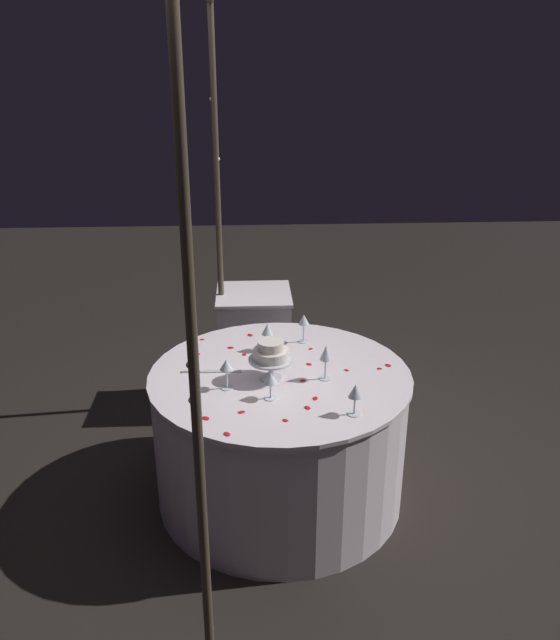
{
  "coord_description": "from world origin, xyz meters",
  "views": [
    {
      "loc": [
        -2.8,
        0.14,
        2.17
      ],
      "look_at": [
        0.0,
        0.0,
        1.01
      ],
      "focal_mm": 35.42,
      "sensor_mm": 36.0,
      "label": 1
    }
  ],
  "objects_px": {
    "wine_glass_0": "(271,379)",
    "wine_glass_2": "(226,367)",
    "tiered_cake": "(271,354)",
    "wine_glass_5": "(326,354)",
    "wine_glass_3": "(304,321)",
    "side_table": "(255,347)",
    "wine_glass_1": "(355,392)",
    "main_table": "(280,435)",
    "wine_glass_4": "(268,331)",
    "cake_knife": "(208,371)",
    "decorative_arch": "(207,201)"
  },
  "relations": [
    {
      "from": "side_table",
      "to": "cake_knife",
      "type": "height_order",
      "value": "side_table"
    },
    {
      "from": "tiered_cake",
      "to": "wine_glass_5",
      "type": "height_order",
      "value": "tiered_cake"
    },
    {
      "from": "main_table",
      "to": "wine_glass_4",
      "type": "relative_size",
      "value": 8.59
    },
    {
      "from": "main_table",
      "to": "cake_knife",
      "type": "bearing_deg",
      "value": 84.72
    },
    {
      "from": "wine_glass_5",
      "to": "wine_glass_2",
      "type": "bearing_deg",
      "value": 98.64
    },
    {
      "from": "tiered_cake",
      "to": "wine_glass_0",
      "type": "xyz_separation_m",
      "value": [
        -0.2,
        0.01,
        -0.03
      ]
    },
    {
      "from": "main_table",
      "to": "wine_glass_5",
      "type": "relative_size",
      "value": 7.35
    },
    {
      "from": "wine_glass_0",
      "to": "main_table",
      "type": "bearing_deg",
      "value": -12.69
    },
    {
      "from": "wine_glass_2",
      "to": "wine_glass_4",
      "type": "xyz_separation_m",
      "value": [
        0.42,
        -0.21,
        -0.0
      ]
    },
    {
      "from": "side_table",
      "to": "wine_glass_1",
      "type": "height_order",
      "value": "wine_glass_1"
    },
    {
      "from": "tiered_cake",
      "to": "wine_glass_3",
      "type": "distance_m",
      "value": 0.47
    },
    {
      "from": "decorative_arch",
      "to": "wine_glass_4",
      "type": "height_order",
      "value": "decorative_arch"
    },
    {
      "from": "side_table",
      "to": "cake_knife",
      "type": "bearing_deg",
      "value": 166.43
    },
    {
      "from": "wine_glass_0",
      "to": "wine_glass_2",
      "type": "xyz_separation_m",
      "value": [
        0.11,
        0.2,
        0.02
      ]
    },
    {
      "from": "wine_glass_4",
      "to": "cake_knife",
      "type": "distance_m",
      "value": 0.41
    },
    {
      "from": "wine_glass_1",
      "to": "wine_glass_2",
      "type": "distance_m",
      "value": 0.63
    },
    {
      "from": "decorative_arch",
      "to": "wine_glass_0",
      "type": "xyz_separation_m",
      "value": [
        -0.25,
        -0.27,
        -0.77
      ]
    },
    {
      "from": "main_table",
      "to": "side_table",
      "type": "bearing_deg",
      "value": 6.48
    },
    {
      "from": "wine_glass_0",
      "to": "wine_glass_3",
      "type": "xyz_separation_m",
      "value": [
        0.62,
        -0.21,
        0.02
      ]
    },
    {
      "from": "decorative_arch",
      "to": "wine_glass_2",
      "type": "bearing_deg",
      "value": -154.99
    },
    {
      "from": "wine_glass_3",
      "to": "cake_knife",
      "type": "distance_m",
      "value": 0.62
    },
    {
      "from": "wine_glass_0",
      "to": "wine_glass_1",
      "type": "xyz_separation_m",
      "value": [
        -0.16,
        -0.36,
        0.01
      ]
    },
    {
      "from": "main_table",
      "to": "wine_glass_3",
      "type": "xyz_separation_m",
      "value": [
        0.37,
        -0.15,
        0.48
      ]
    },
    {
      "from": "tiered_cake",
      "to": "cake_knife",
      "type": "xyz_separation_m",
      "value": [
        0.09,
        0.31,
        -0.13
      ]
    },
    {
      "from": "side_table",
      "to": "wine_glass_5",
      "type": "bearing_deg",
      "value": -163.05
    },
    {
      "from": "wine_glass_2",
      "to": "wine_glass_5",
      "type": "xyz_separation_m",
      "value": [
        0.07,
        -0.48,
        0.02
      ]
    },
    {
      "from": "decorative_arch",
      "to": "wine_glass_2",
      "type": "height_order",
      "value": "decorative_arch"
    },
    {
      "from": "main_table",
      "to": "wine_glass_2",
      "type": "xyz_separation_m",
      "value": [
        -0.14,
        0.26,
        0.48
      ]
    },
    {
      "from": "decorative_arch",
      "to": "cake_knife",
      "type": "distance_m",
      "value": 0.86
    },
    {
      "from": "wine_glass_2",
      "to": "wine_glass_3",
      "type": "xyz_separation_m",
      "value": [
        0.52,
        -0.41,
        0.01
      ]
    },
    {
      "from": "wine_glass_0",
      "to": "cake_knife",
      "type": "distance_m",
      "value": 0.42
    },
    {
      "from": "wine_glass_1",
      "to": "wine_glass_3",
      "type": "bearing_deg",
      "value": 11.31
    },
    {
      "from": "wine_glass_4",
      "to": "cake_knife",
      "type": "relative_size",
      "value": 0.52
    },
    {
      "from": "side_table",
      "to": "wine_glass_0",
      "type": "relative_size",
      "value": 5.83
    },
    {
      "from": "decorative_arch",
      "to": "side_table",
      "type": "relative_size",
      "value": 3.19
    },
    {
      "from": "decorative_arch",
      "to": "main_table",
      "type": "relative_size",
      "value": 1.89
    },
    {
      "from": "cake_knife",
      "to": "wine_glass_5",
      "type": "bearing_deg",
      "value": -100.08
    },
    {
      "from": "decorative_arch",
      "to": "main_table",
      "type": "xyz_separation_m",
      "value": [
        0.0,
        -0.32,
        -1.23
      ]
    },
    {
      "from": "tiered_cake",
      "to": "wine_glass_1",
      "type": "relative_size",
      "value": 1.49
    },
    {
      "from": "side_table",
      "to": "wine_glass_5",
      "type": "distance_m",
      "value": 1.24
    },
    {
      "from": "decorative_arch",
      "to": "wine_glass_4",
      "type": "relative_size",
      "value": 16.23
    },
    {
      "from": "tiered_cake",
      "to": "wine_glass_3",
      "type": "height_order",
      "value": "tiered_cake"
    },
    {
      "from": "side_table",
      "to": "wine_glass_2",
      "type": "distance_m",
      "value": 1.26
    },
    {
      "from": "wine_glass_0",
      "to": "wine_glass_2",
      "type": "distance_m",
      "value": 0.23
    },
    {
      "from": "wine_glass_1",
      "to": "cake_knife",
      "type": "distance_m",
      "value": 0.8
    },
    {
      "from": "side_table",
      "to": "wine_glass_5",
      "type": "height_order",
      "value": "wine_glass_5"
    },
    {
      "from": "main_table",
      "to": "cake_knife",
      "type": "xyz_separation_m",
      "value": [
        0.03,
        0.36,
        0.36
      ]
    },
    {
      "from": "main_table",
      "to": "wine_glass_5",
      "type": "xyz_separation_m",
      "value": [
        -0.07,
        -0.22,
        0.49
      ]
    },
    {
      "from": "main_table",
      "to": "wine_glass_3",
      "type": "height_order",
      "value": "wine_glass_3"
    },
    {
      "from": "wine_glass_2",
      "to": "wine_glass_5",
      "type": "relative_size",
      "value": 0.85
    }
  ]
}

